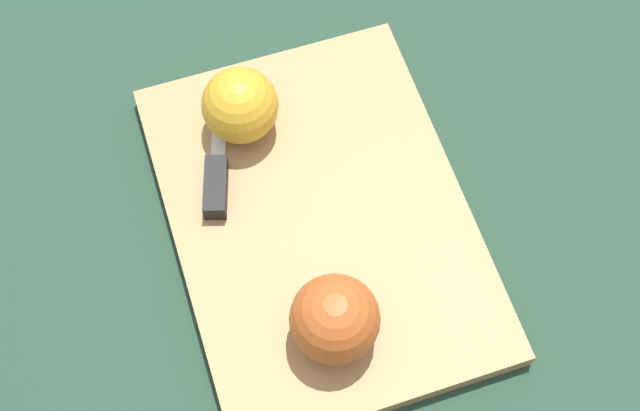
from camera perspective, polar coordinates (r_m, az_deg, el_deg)
name	(u,v)px	position (r m, az deg, el deg)	size (l,w,h in m)	color
ground_plane	(320,225)	(0.81, 0.00, -1.25)	(4.00, 4.00, 0.00)	#1E3828
cutting_board	(320,220)	(0.80, 0.00, -0.94)	(0.37, 0.28, 0.02)	#A37A4C
apple_half_left	(335,319)	(0.72, 0.94, -7.27)	(0.07, 0.07, 0.07)	#AD4C1E
apple_half_right	(240,106)	(0.81, -5.12, 6.39)	(0.07, 0.07, 0.07)	gold
knife	(216,177)	(0.80, -6.65, 1.82)	(0.15, 0.05, 0.02)	silver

